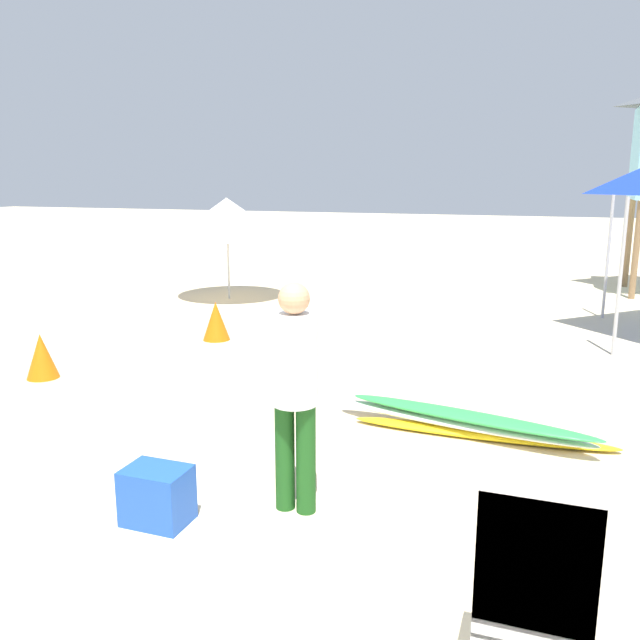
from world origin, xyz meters
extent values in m
cube|color=white|center=(1.82, 0.27, 0.44)|extent=(0.48, 0.48, 0.04)
cube|color=white|center=(1.82, 0.05, 0.64)|extent=(0.48, 0.04, 0.40)
cube|color=white|center=(1.82, 0.27, 0.53)|extent=(0.48, 0.48, 0.04)
cube|color=white|center=(1.82, 0.05, 0.73)|extent=(0.48, 0.04, 0.40)
cube|color=white|center=(1.82, 0.27, 0.62)|extent=(0.48, 0.48, 0.04)
cube|color=white|center=(1.82, 0.05, 0.82)|extent=(0.48, 0.04, 0.40)
cube|color=white|center=(1.82, 0.27, 0.71)|extent=(0.48, 0.48, 0.04)
cube|color=white|center=(1.82, 0.05, 0.91)|extent=(0.48, 0.04, 0.40)
cube|color=white|center=(1.82, 0.27, 0.80)|extent=(0.48, 0.48, 0.04)
cube|color=white|center=(1.82, 0.05, 1.00)|extent=(0.48, 0.04, 0.40)
cylinder|color=white|center=(2.03, 0.48, 0.21)|extent=(0.04, 0.04, 0.42)
cylinder|color=white|center=(1.61, 0.48, 0.21)|extent=(0.04, 0.04, 0.42)
ellipsoid|color=yellow|center=(1.28, 3.37, 0.04)|extent=(2.40, 0.30, 0.08)
ellipsoid|color=white|center=(1.07, 3.38, 0.12)|extent=(2.46, 0.68, 0.08)
ellipsoid|color=green|center=(1.16, 3.33, 0.20)|extent=(2.36, 0.70, 0.08)
cylinder|color=#194C19|center=(0.09, 1.55, 0.40)|extent=(0.14, 0.14, 0.80)
cylinder|color=#194C19|center=(0.25, 1.55, 0.40)|extent=(0.14, 0.14, 0.80)
cylinder|color=white|center=(0.17, 1.55, 1.12)|extent=(0.32, 0.32, 0.63)
sphere|color=tan|center=(0.17, 1.55, 1.54)|extent=(0.22, 0.22, 0.22)
cylinder|color=#B2B2B7|center=(2.62, 6.90, 1.05)|extent=(0.05, 0.05, 2.10)
cylinder|color=#B2B2B7|center=(2.62, 9.42, 1.05)|extent=(0.05, 0.05, 2.10)
cylinder|color=olive|center=(3.26, 11.58, 0.95)|extent=(0.12, 0.12, 1.91)
cylinder|color=olive|center=(3.26, 13.14, 0.95)|extent=(0.12, 0.12, 1.91)
cylinder|color=beige|center=(-4.20, 8.92, 0.98)|extent=(0.04, 0.04, 1.95)
cone|color=white|center=(-4.20, 8.92, 1.57)|extent=(2.18, 2.18, 0.76)
cone|color=orange|center=(-2.81, 5.84, 0.28)|extent=(0.40, 0.40, 0.57)
cone|color=orange|center=(-3.84, 3.47, 0.27)|extent=(0.38, 0.38, 0.54)
cube|color=blue|center=(-0.66, 1.06, 0.20)|extent=(0.44, 0.32, 0.40)
camera|label=1|loc=(1.81, -2.48, 2.34)|focal=36.97mm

